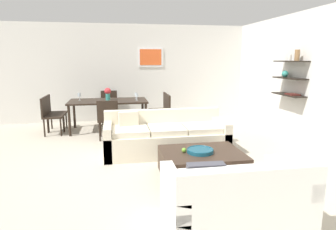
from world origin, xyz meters
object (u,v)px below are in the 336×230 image
coffee_table (202,164)px  centerpiece_vase (108,93)px  dining_chair_left_far (53,110)px  wine_glass_left_far (79,95)px  dining_chair_foot (108,117)px  dining_chair_left_near (49,114)px  wine_glass_right_far (136,94)px  wine_glass_right_near (137,96)px  dining_chair_head (109,105)px  decorative_bowl (200,151)px  dining_table (108,103)px  dining_chair_right_far (161,107)px  apple_on_coffee_table (184,150)px  loveseat_white (234,201)px  sofa_beige (165,138)px  dining_chair_right_near (164,110)px

coffee_table → centerpiece_vase: centerpiece_vase is taller
dining_chair_left_far → wine_glass_left_far: (0.65, -0.10, 0.38)m
dining_chair_foot → dining_chair_left_far: (-1.34, 1.11, 0.00)m
dining_chair_foot → dining_chair_left_near: size_ratio=1.00×
wine_glass_right_far → dining_chair_foot: bearing=-124.3°
wine_glass_right_near → dining_chair_head: bearing=124.3°
decorative_bowl → dining_chair_left_near: (-2.73, 3.04, 0.09)m
coffee_table → dining_table: size_ratio=0.64×
dining_chair_foot → dining_chair_right_far: bearing=39.7°
dining_table → wine_glass_right_far: (0.69, 0.12, 0.18)m
decorative_bowl → centerpiece_vase: size_ratio=1.30×
apple_on_coffee_table → dining_chair_head: 4.26m
loveseat_white → dining_chair_left_far: size_ratio=1.63×
sofa_beige → coffee_table: sofa_beige is taller
wine_glass_right_far → wine_glass_left_far: size_ratio=0.88×
decorative_bowl → coffee_table: bearing=43.7°
loveseat_white → decorative_bowl: 1.35m
apple_on_coffee_table → dining_chair_left_far: 4.24m
decorative_bowl → dining_chair_right_near: 3.04m
coffee_table → loveseat_white: bearing=-92.6°
coffee_table → decorative_bowl: (-0.04, -0.04, 0.22)m
dining_chair_head → centerpiece_vase: (-0.01, -0.87, 0.42)m
apple_on_coffee_table → wine_glass_right_far: (-0.46, 3.33, 0.45)m
dining_chair_head → wine_glass_left_far: (-0.69, -0.77, 0.38)m
dining_table → dining_chair_right_near: size_ratio=2.13×
loveseat_white → dining_chair_head: size_ratio=1.63×
loveseat_white → dining_chair_foot: 3.96m
coffee_table → dining_chair_head: 4.37m
sofa_beige → dining_chair_left_near: (-2.42, 1.79, 0.21)m
dining_chair_foot → dining_chair_right_near: (1.34, 0.68, 0.00)m
sofa_beige → apple_on_coffee_table: bearing=-86.2°
apple_on_coffee_table → dining_chair_head: bearing=105.7°
coffee_table → dining_table: dining_table is taller
loveseat_white → coffee_table: bearing=87.4°
apple_on_coffee_table → dining_table: dining_table is taller
dining_chair_head → coffee_table: bearing=-70.9°
dining_table → dining_chair_right_far: size_ratio=2.13×
dining_table → dining_chair_left_near: dining_chair_left_near is taller
decorative_bowl → dining_chair_right_near: (-0.04, 3.04, 0.09)m
dining_table → dining_chair_left_near: 1.37m
apple_on_coffee_table → coffee_table: bearing=-3.4°
coffee_table → dining_chair_right_near: bearing=91.6°
decorative_bowl → dining_chair_right_far: size_ratio=0.45×
wine_glass_right_near → coffee_table: bearing=-76.7°
dining_chair_right_far → dining_chair_left_near: bearing=-170.7°
dining_chair_head → dining_table: bearing=-90.0°
sofa_beige → dining_chair_foot: bearing=133.9°
dining_table → coffee_table: bearing=-66.1°
wine_glass_right_near → centerpiece_vase: bearing=168.1°
dining_chair_right_near → dining_chair_head: bearing=140.3°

